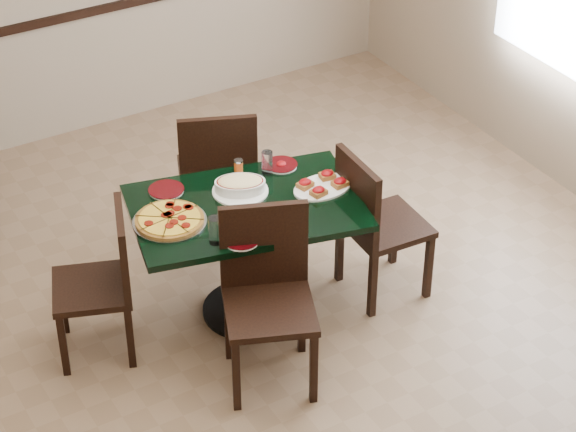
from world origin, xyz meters
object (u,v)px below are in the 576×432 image
chair_far (218,171)px  chair_near (267,286)px  pepperoni_pizza (170,220)px  lasagna_casserole (240,185)px  main_table (247,232)px  bruschetta_platter (323,185)px  chair_left (106,276)px  bread_basket (273,219)px  chair_right (373,218)px

chair_far → chair_near: chair_near is taller
pepperoni_pizza → lasagna_casserole: size_ratio=1.19×
main_table → chair_near: (-0.14, -0.47, -0.01)m
lasagna_casserole → bruschetta_platter: (0.41, -0.20, -0.02)m
chair_left → pepperoni_pizza: size_ratio=2.24×
bread_basket → bruschetta_platter: bread_basket is taller
pepperoni_pizza → bruschetta_platter: 0.89m
chair_near → pepperoni_pizza: 0.64m
pepperoni_pizza → bruschetta_platter: (0.88, -0.13, 0.01)m
pepperoni_pizza → lasagna_casserole: lasagna_casserole is taller
chair_near → bread_basket: bearing=76.0°
lasagna_casserole → chair_near: bearing=-80.1°
chair_right → chair_near: bearing=110.5°
chair_far → bread_basket: chair_far is taller
chair_far → chair_right: (0.55, -0.86, -0.03)m
chair_far → chair_near: 1.17m
bread_basket → pepperoni_pizza: bearing=173.7°
lasagna_casserole → bruschetta_platter: 0.46m
pepperoni_pizza → lasagna_casserole: bearing=8.5°
chair_left → chair_near: bearing=69.0°
chair_near → pepperoni_pizza: bearing=141.4°
main_table → chair_near: 0.49m
main_table → chair_right: bearing=-2.9°
bread_basket → bruschetta_platter: (0.42, 0.17, -0.02)m
bruschetta_platter → chair_left: bearing=167.7°
chair_left → main_table: bearing=102.3°
bread_basket → chair_left: bearing=-176.4°
main_table → chair_near: chair_near is taller
lasagna_casserole → bruschetta_platter: bearing=-0.0°
chair_right → lasagna_casserole: 0.80m
chair_left → bruschetta_platter: chair_left is taller
lasagna_casserole → bruschetta_platter: size_ratio=0.90×
chair_far → pepperoni_pizza: chair_far is taller
lasagna_casserole → chair_far: bearing=102.2°
chair_near → bruschetta_platter: (0.58, 0.40, 0.21)m
main_table → chair_far: (0.16, 0.66, -0.01)m
main_table → bruschetta_platter: 0.50m
chair_near → bruschetta_platter: chair_near is taller
pepperoni_pizza → bruschetta_platter: bearing=-8.4°
main_table → pepperoni_pizza: bearing=-174.3°
chair_right → bread_basket: bearing=96.2°
chair_right → bruschetta_platter: chair_right is taller
chair_near → chair_right: bearing=39.7°
chair_near → bruschetta_platter: bearing=56.4°
chair_left → pepperoni_pizza: chair_left is taller
chair_far → pepperoni_pizza: 0.87m
main_table → chair_near: size_ratio=1.41×
chair_left → bruschetta_platter: bearing=101.7°
chair_far → lasagna_casserole: 0.60m
lasagna_casserole → bread_basket: bearing=-64.7°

